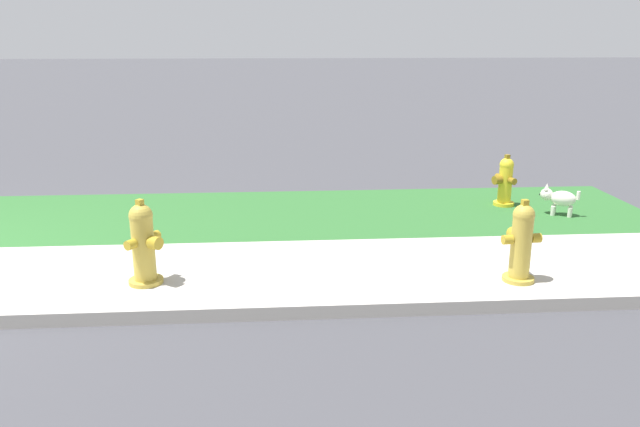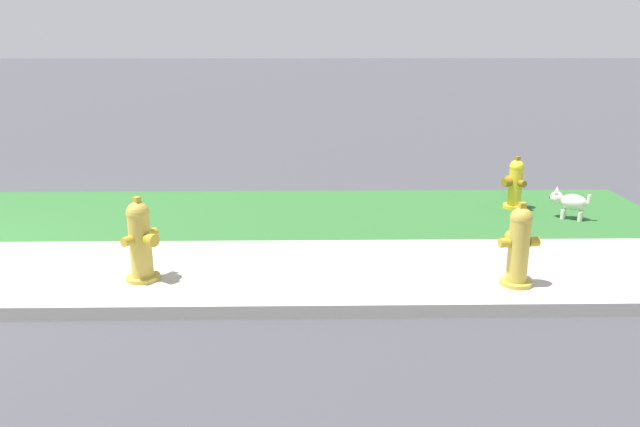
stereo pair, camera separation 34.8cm
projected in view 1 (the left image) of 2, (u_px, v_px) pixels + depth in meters
The scene contains 4 objects.
fire_hydrant_across_street at pixel (521, 243), 5.79m from camera, with size 0.38×0.35×0.80m.
fire_hydrant_at_driveway at pixel (143, 244), 5.73m from camera, with size 0.36×0.37×0.82m.
fire_hydrant_near_corner at pixel (505, 181), 8.44m from camera, with size 0.34×0.37×0.70m.
small_white_dog at pixel (559, 198), 8.01m from camera, with size 0.45×0.34×0.40m.
Camera 1 is at (4.14, -5.75, 2.24)m, focal length 35.00 mm.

